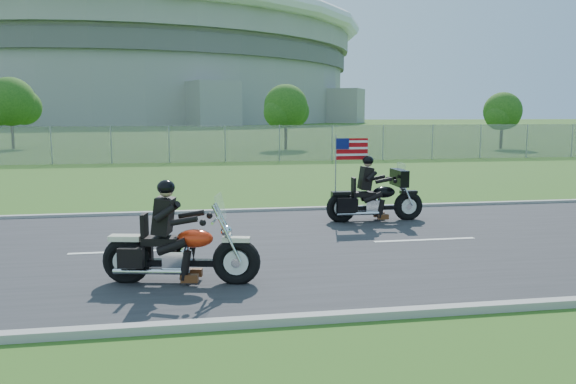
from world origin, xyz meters
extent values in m
plane|color=#284A17|center=(0.00, 0.00, 0.00)|extent=(420.00, 420.00, 0.00)
cube|color=#28282B|center=(0.00, 0.00, 0.02)|extent=(120.00, 8.00, 0.04)
cube|color=#9E9B93|center=(0.00, 4.05, 0.05)|extent=(120.00, 0.18, 0.12)
cube|color=#9E9B93|center=(0.00, -4.05, 0.05)|extent=(120.00, 0.18, 0.12)
cube|color=gray|center=(-5.00, 20.00, 1.00)|extent=(60.00, 0.03, 2.00)
cylinder|color=#A3A099|center=(-20.00, 170.00, 10.00)|extent=(130.00, 130.00, 20.00)
cylinder|color=#605E5B|center=(-20.00, 170.00, 17.00)|extent=(132.00, 132.00, 4.00)
cylinder|color=#A3A099|center=(-20.00, 170.00, 23.00)|extent=(134.00, 134.00, 6.00)
torus|color=white|center=(-20.00, 170.00, 27.00)|extent=(140.40, 140.40, 4.40)
cylinder|color=#382316|center=(6.00, 30.00, 1.26)|extent=(0.22, 0.22, 2.52)
sphere|color=#1D4A13|center=(6.00, 30.00, 3.15)|extent=(3.20, 3.20, 3.20)
sphere|color=#1D4A13|center=(6.64, 30.48, 2.79)|extent=(2.40, 2.40, 2.40)
sphere|color=#1D4A13|center=(5.44, 29.60, 2.70)|extent=(2.24, 2.24, 2.24)
cylinder|color=#382316|center=(-14.00, 34.00, 1.40)|extent=(0.22, 0.22, 2.80)
sphere|color=#1D4A13|center=(-14.00, 34.00, 3.50)|extent=(3.60, 3.60, 3.60)
sphere|color=#1D4A13|center=(-13.28, 34.54, 3.10)|extent=(2.70, 2.70, 2.70)
sphere|color=#1D4A13|center=(-14.63, 33.55, 3.00)|extent=(2.52, 2.52, 2.52)
cylinder|color=#382316|center=(22.00, 28.00, 1.12)|extent=(0.22, 0.22, 2.24)
sphere|color=#1D4A13|center=(22.00, 28.00, 2.80)|extent=(2.80, 2.80, 2.80)
sphere|color=#1D4A13|center=(22.56, 28.42, 2.48)|extent=(2.10, 2.10, 2.10)
sphere|color=#1D4A13|center=(21.51, 27.65, 2.40)|extent=(1.96, 1.96, 1.96)
torus|color=black|center=(-0.10, -2.35, 0.38)|extent=(0.77, 0.33, 0.75)
torus|color=black|center=(-1.79, -2.00, 0.38)|extent=(0.77, 0.33, 0.75)
ellipsoid|color=red|center=(-0.73, -2.22, 0.75)|extent=(0.62, 0.43, 0.28)
cube|color=black|center=(-1.25, -2.11, 0.71)|extent=(0.61, 0.41, 0.12)
cube|color=black|center=(-1.20, -2.12, 1.11)|extent=(0.32, 0.45, 0.56)
sphere|color=black|center=(-1.15, -2.13, 1.54)|extent=(0.32, 0.32, 0.27)
cube|color=silver|center=(-0.33, -2.30, 1.24)|extent=(0.13, 0.47, 0.41)
torus|color=black|center=(4.50, 2.21, 0.38)|extent=(0.74, 0.19, 0.74)
torus|color=black|center=(2.79, 2.23, 0.38)|extent=(0.74, 0.19, 0.74)
ellipsoid|color=black|center=(3.86, 2.22, 0.74)|extent=(0.57, 0.33, 0.28)
cube|color=black|center=(3.34, 2.22, 0.70)|extent=(0.56, 0.31, 0.12)
cube|color=black|center=(3.39, 2.22, 1.09)|extent=(0.25, 0.40, 0.55)
sphere|color=black|center=(3.44, 2.22, 1.53)|extent=(0.27, 0.27, 0.27)
cube|color=black|center=(4.25, 2.21, 1.09)|extent=(0.23, 0.81, 0.40)
cube|color=#B70C11|center=(3.09, 2.43, 1.80)|extent=(0.80, 0.03, 0.52)
camera|label=1|loc=(-0.72, -10.80, 2.67)|focal=35.00mm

